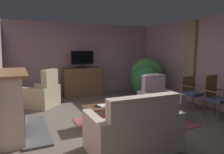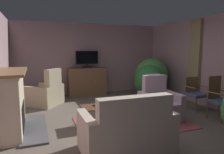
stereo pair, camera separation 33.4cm
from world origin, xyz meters
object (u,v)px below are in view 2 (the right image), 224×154
tv_remote (96,106)px  folded_newspaper (103,105)px  sofa_floral (127,132)px  television (87,59)px  side_chair_tucked_against_wall (195,92)px  fireplace (12,103)px  armchair_near_window (46,94)px  potted_plant_leafy_by_curtain (149,81)px  coffee_table (106,107)px  armchair_facing_sofa (159,106)px  tv_cabinet (87,82)px  side_chair_far_end (218,97)px  potted_plant_tall_palm_by_window (151,75)px

tv_remote → folded_newspaper: (0.19, 0.03, -0.01)m
folded_newspaper → sofa_floral: (-0.02, -1.34, -0.10)m
television → side_chair_tucked_against_wall: 3.77m
fireplace → armchair_near_window: 2.07m
armchair_near_window → potted_plant_leafy_by_curtain: bearing=-11.2°
fireplace → television: bearing=50.3°
coffee_table → armchair_facing_sofa: 1.31m
tv_remote → tv_cabinet: bearing=-30.3°
television → tv_remote: size_ratio=4.76×
armchair_near_window → armchair_facing_sofa: (2.49, -2.33, 0.01)m
tv_remote → side_chair_far_end: size_ratio=0.16×
armchair_facing_sofa → potted_plant_tall_palm_by_window: size_ratio=0.78×
tv_cabinet → television: television is taller
tv_remote → side_chair_tucked_against_wall: size_ratio=0.19×
sofa_floral → side_chair_far_end: bearing=13.8°
coffee_table → potted_plant_leafy_by_curtain: (2.04, 1.53, 0.26)m
coffee_table → fireplace: bearing=172.4°
coffee_table → potted_plant_leafy_by_curtain: potted_plant_leafy_by_curtain is taller
tv_remote → potted_plant_leafy_by_curtain: bearing=-76.0°
television → potted_plant_leafy_by_curtain: size_ratio=0.69×
television → armchair_facing_sofa: television is taller
side_chair_far_end → tv_cabinet: bearing=122.6°
television → tv_remote: 3.15m
folded_newspaper → potted_plant_leafy_by_curtain: size_ratio=0.25×
potted_plant_leafy_by_curtain → television: bearing=140.2°
tv_cabinet → sofa_floral: (-0.39, -4.33, -0.15)m
fireplace → armchair_near_window: (0.75, 1.91, -0.27)m
armchair_facing_sofa → side_chair_far_end: (1.35, -0.48, 0.20)m
side_chair_tucked_against_wall → potted_plant_tall_palm_by_window: (-0.12, 2.09, 0.26)m
potted_plant_tall_palm_by_window → folded_newspaper: bearing=-139.6°
fireplace → potted_plant_tall_palm_by_window: size_ratio=1.26×
fireplace → potted_plant_leafy_by_curtain: 4.17m
sofa_floral → armchair_facing_sofa: 1.79m
coffee_table → tv_remote: tv_remote is taller
side_chair_far_end → potted_plant_leafy_by_curtain: bearing=105.9°
coffee_table → side_chair_tucked_against_wall: bearing=3.0°
fireplace → tv_cabinet: fireplace is taller
coffee_table → armchair_facing_sofa: size_ratio=1.02×
fireplace → folded_newspaper: size_ratio=5.75×
coffee_table → side_chair_tucked_against_wall: side_chair_tucked_against_wall is taller
fireplace → sofa_floral: bearing=-40.1°
side_chair_tucked_against_wall → potted_plant_leafy_by_curtain: potted_plant_leafy_by_curtain is taller
coffee_table → potted_plant_leafy_by_curtain: bearing=37.0°
potted_plant_tall_palm_by_window → potted_plant_leafy_by_curtain: bearing=-125.3°
sofa_floral → potted_plant_leafy_by_curtain: size_ratio=1.27×
potted_plant_leafy_by_curtain → coffee_table: bearing=-143.0°
armchair_facing_sofa → potted_plant_leafy_by_curtain: (0.74, 1.69, 0.31)m
armchair_facing_sofa → side_chair_tucked_against_wall: (1.36, 0.30, 0.16)m
coffee_table → armchair_near_window: armchair_near_window is taller
potted_plant_leafy_by_curtain → tv_remote: bearing=-146.1°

